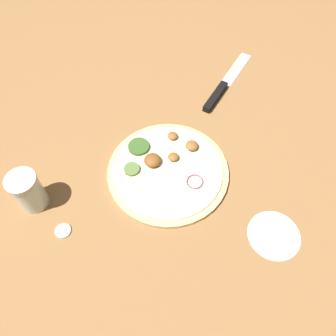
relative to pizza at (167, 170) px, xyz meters
name	(u,v)px	position (x,y,z in m)	size (l,w,h in m)	color
ground_plane	(168,173)	(0.00, 0.00, -0.01)	(3.00, 3.00, 0.00)	olive
pizza	(167,170)	(0.00, 0.00, 0.00)	(0.29, 0.29, 0.03)	#D6B77A
knife	(220,90)	(-0.31, -0.03, 0.00)	(0.28, 0.05, 0.02)	silver
spice_jar	(28,191)	(0.24, -0.20, 0.04)	(0.07, 0.07, 0.10)	silver
loose_cap	(63,230)	(0.25, -0.10, 0.00)	(0.03, 0.03, 0.01)	beige
flour_patch	(273,236)	(0.00, 0.28, -0.01)	(0.11, 0.11, 0.00)	white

